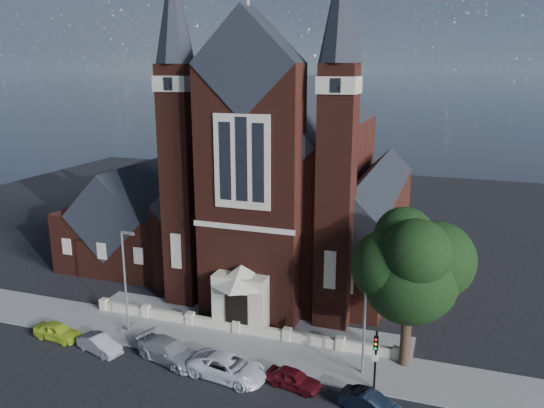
{
  "coord_description": "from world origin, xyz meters",
  "views": [
    {
      "loc": [
        14.53,
        -27.46,
        19.56
      ],
      "look_at": [
        0.93,
        12.0,
        8.95
      ],
      "focal_mm": 35.0,
      "sensor_mm": 36.0,
      "label": 1
    }
  ],
  "objects_px": {
    "parish_hall": "(137,223)",
    "car_dark_red": "(294,379)",
    "traffic_signal": "(376,353)",
    "car_lime_van": "(58,331)",
    "church": "(299,185)",
    "car_silver_b": "(169,351)",
    "street_lamp_right": "(366,310)",
    "car_navy": "(370,403)",
    "car_white_suv": "(228,367)",
    "street_lamp_left": "(126,276)",
    "street_tree": "(411,271)",
    "car_silver_a": "(100,344)"
  },
  "relations": [
    {
      "from": "car_white_suv",
      "to": "car_dark_red",
      "type": "bearing_deg",
      "value": -77.71
    },
    {
      "from": "car_navy",
      "to": "traffic_signal",
      "type": "bearing_deg",
      "value": 19.48
    },
    {
      "from": "street_tree",
      "to": "car_silver_b",
      "type": "xyz_separation_m",
      "value": [
        -15.47,
        -4.39,
        -6.21
      ]
    },
    {
      "from": "street_tree",
      "to": "car_dark_red",
      "type": "relative_size",
      "value": 2.98
    },
    {
      "from": "car_lime_van",
      "to": "car_dark_red",
      "type": "bearing_deg",
      "value": -86.58
    },
    {
      "from": "car_silver_b",
      "to": "street_tree",
      "type": "bearing_deg",
      "value": -56.93
    },
    {
      "from": "parish_hall",
      "to": "car_dark_red",
      "type": "bearing_deg",
      "value": -37.39
    },
    {
      "from": "car_silver_a",
      "to": "car_white_suv",
      "type": "xyz_separation_m",
      "value": [
        9.92,
        0.04,
        0.13
      ]
    },
    {
      "from": "car_lime_van",
      "to": "traffic_signal",
      "type": "bearing_deg",
      "value": -83.15
    },
    {
      "from": "car_navy",
      "to": "parish_hall",
      "type": "bearing_deg",
      "value": 72.96
    },
    {
      "from": "church",
      "to": "car_white_suv",
      "type": "bearing_deg",
      "value": -85.48
    },
    {
      "from": "car_white_suv",
      "to": "parish_hall",
      "type": "bearing_deg",
      "value": 53.69
    },
    {
      "from": "street_lamp_right",
      "to": "car_lime_van",
      "type": "distance_m",
      "value": 22.91
    },
    {
      "from": "street_lamp_left",
      "to": "street_lamp_right",
      "type": "height_order",
      "value": "same"
    },
    {
      "from": "car_lime_van",
      "to": "car_navy",
      "type": "height_order",
      "value": "car_lime_van"
    },
    {
      "from": "parish_hall",
      "to": "car_lime_van",
      "type": "height_order",
      "value": "parish_hall"
    },
    {
      "from": "street_lamp_right",
      "to": "car_navy",
      "type": "xyz_separation_m",
      "value": [
        1.04,
        -3.92,
        -3.98
      ]
    },
    {
      "from": "street_tree",
      "to": "car_silver_b",
      "type": "bearing_deg",
      "value": -164.14
    },
    {
      "from": "traffic_signal",
      "to": "street_tree",
      "type": "bearing_deg",
      "value": 64.05
    },
    {
      "from": "street_tree",
      "to": "street_lamp_left",
      "type": "xyz_separation_m",
      "value": [
        -20.51,
        -1.71,
        -2.36
      ]
    },
    {
      "from": "car_silver_b",
      "to": "car_white_suv",
      "type": "height_order",
      "value": "car_silver_b"
    },
    {
      "from": "street_lamp_right",
      "to": "church",
      "type": "bearing_deg",
      "value": 118.04
    },
    {
      "from": "street_lamp_right",
      "to": "car_lime_van",
      "type": "relative_size",
      "value": 2.15
    },
    {
      "from": "street_tree",
      "to": "traffic_signal",
      "type": "relative_size",
      "value": 2.67
    },
    {
      "from": "street_lamp_left",
      "to": "car_navy",
      "type": "height_order",
      "value": "street_lamp_left"
    },
    {
      "from": "car_dark_red",
      "to": "parish_hall",
      "type": "bearing_deg",
      "value": 63.74
    },
    {
      "from": "traffic_signal",
      "to": "car_silver_a",
      "type": "bearing_deg",
      "value": -174.88
    },
    {
      "from": "traffic_signal",
      "to": "car_lime_van",
      "type": "distance_m",
      "value": 23.41
    },
    {
      "from": "church",
      "to": "car_silver_b",
      "type": "xyz_separation_m",
      "value": [
        -2.87,
        -21.63,
        -7.44
      ]
    },
    {
      "from": "car_lime_van",
      "to": "car_dark_red",
      "type": "distance_m",
      "value": 18.44
    },
    {
      "from": "car_lime_van",
      "to": "car_silver_b",
      "type": "height_order",
      "value": "car_silver_b"
    },
    {
      "from": "street_lamp_left",
      "to": "car_lime_van",
      "type": "bearing_deg",
      "value": -148.29
    },
    {
      "from": "parish_hall",
      "to": "car_navy",
      "type": "distance_m",
      "value": 32.69
    },
    {
      "from": "parish_hall",
      "to": "car_dark_red",
      "type": "height_order",
      "value": "parish_hall"
    },
    {
      "from": "parish_hall",
      "to": "car_silver_b",
      "type": "xyz_separation_m",
      "value": [
        13.13,
        -16.69,
        -3.27
      ]
    },
    {
      "from": "street_lamp_right",
      "to": "car_silver_b",
      "type": "height_order",
      "value": "street_lamp_right"
    },
    {
      "from": "car_lime_van",
      "to": "car_navy",
      "type": "relative_size",
      "value": 1.0
    },
    {
      "from": "parish_hall",
      "to": "car_lime_van",
      "type": "relative_size",
      "value": 3.24
    },
    {
      "from": "church",
      "to": "car_silver_b",
      "type": "bearing_deg",
      "value": -97.56
    },
    {
      "from": "traffic_signal",
      "to": "car_dark_red",
      "type": "distance_m",
      "value": 5.42
    },
    {
      "from": "car_white_suv",
      "to": "car_silver_b",
      "type": "bearing_deg",
      "value": 90.86
    },
    {
      "from": "car_silver_b",
      "to": "car_white_suv",
      "type": "bearing_deg",
      "value": -79.8
    },
    {
      "from": "car_lime_van",
      "to": "car_white_suv",
      "type": "height_order",
      "value": "car_white_suv"
    },
    {
      "from": "street_lamp_left",
      "to": "street_lamp_right",
      "type": "xyz_separation_m",
      "value": [
        18.0,
        0.0,
        0.0
      ]
    },
    {
      "from": "car_dark_red",
      "to": "car_white_suv",
      "type": "bearing_deg",
      "value": 105.55
    },
    {
      "from": "traffic_signal",
      "to": "car_dark_red",
      "type": "bearing_deg",
      "value": -164.57
    },
    {
      "from": "street_lamp_left",
      "to": "car_lime_van",
      "type": "distance_m",
      "value": 6.51
    },
    {
      "from": "street_lamp_right",
      "to": "car_lime_van",
      "type": "bearing_deg",
      "value": -173.09
    },
    {
      "from": "street_lamp_right",
      "to": "car_dark_red",
      "type": "bearing_deg",
      "value": -143.6
    },
    {
      "from": "street_tree",
      "to": "car_navy",
      "type": "distance_m",
      "value": 8.6
    }
  ]
}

